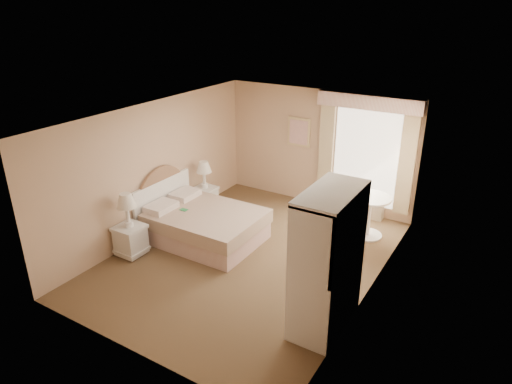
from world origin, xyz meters
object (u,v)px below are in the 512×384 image
Objects in this scene: nightstand_near at (130,232)px; armoire at (327,272)px; bed at (201,223)px; nightstand_far at (205,192)px; cafe_chair at (356,205)px; round_table at (369,210)px.

armoire is (3.65, 0.04, 0.40)m from nightstand_near.
bed is 1.31m from nightstand_near.
bed is 1.28m from nightstand_far.
cafe_chair is at bearing 36.95° from bed.
round_table is at bearing 33.44° from bed.
round_table is (3.33, 2.83, 0.11)m from nightstand_near.
nightstand_far is 3.40m from round_table.
nightstand_far is (0.00, 2.15, -0.02)m from nightstand_near.
bed is 1.03× the size of armoire.
bed reaches higher than cafe_chair.
nightstand_far is at bearing 149.92° from armoire.
round_table is at bearing 40.32° from nightstand_near.
nightstand_near is 1.06× the size of nightstand_far.
bed is at bearing -146.56° from round_table.
cafe_chair is at bearing 171.93° from round_table.
nightstand_near reaches higher than cafe_chair.
bed is 2.55× the size of round_table.
bed is 1.80× the size of nightstand_near.
cafe_chair is (3.06, 2.87, 0.14)m from nightstand_near.
bed is 3.15m from round_table.
nightstand_far is at bearing 90.00° from nightstand_near.
cafe_chair is at bearing 43.09° from nightstand_near.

